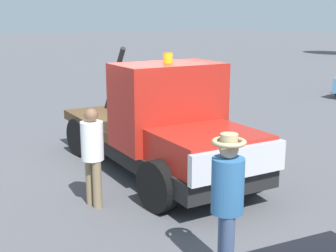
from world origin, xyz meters
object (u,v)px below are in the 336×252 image
object	(u,v)px
person_near_truck	(227,195)
traffic_cone	(207,126)
tow_truck	(162,129)
person_at_hood	(92,151)

from	to	relation	value
person_near_truck	traffic_cone	xyz separation A→B (m)	(-5.42, 4.69, -0.83)
person_near_truck	traffic_cone	size ratio (longest dim) A/B	3.35
person_near_truck	traffic_cone	distance (m)	7.22
tow_truck	person_at_hood	world-z (taller)	tow_truck
person_at_hood	tow_truck	bearing A→B (deg)	-168.39
tow_truck	traffic_cone	distance (m)	3.57
tow_truck	person_near_truck	xyz separation A→B (m)	(3.57, -1.73, 0.12)
traffic_cone	person_near_truck	bearing A→B (deg)	-40.90
tow_truck	traffic_cone	bearing A→B (deg)	130.17
tow_truck	person_near_truck	bearing A→B (deg)	-17.62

